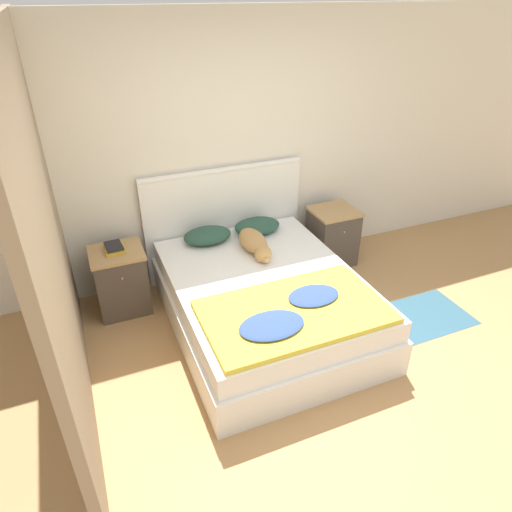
# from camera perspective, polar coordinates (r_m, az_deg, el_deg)

# --- Properties ---
(ground_plane) EXTENTS (16.00, 16.00, 0.00)m
(ground_plane) POSITION_cam_1_polar(r_m,az_deg,el_deg) (3.60, 8.77, -17.69)
(ground_plane) COLOR tan
(wall_back) EXTENTS (9.00, 0.06, 2.55)m
(wall_back) POSITION_cam_1_polar(r_m,az_deg,el_deg) (4.55, -3.85, 12.74)
(wall_back) COLOR silver
(wall_back) RESTS_ON ground_plane
(wall_side_left) EXTENTS (0.06, 3.10, 2.55)m
(wall_side_left) POSITION_cam_1_polar(r_m,az_deg,el_deg) (3.34, -24.50, 3.01)
(wall_side_left) COLOR gray
(wall_side_left) RESTS_ON ground_plane
(bed) EXTENTS (1.59, 2.03, 0.52)m
(bed) POSITION_cam_1_polar(r_m,az_deg,el_deg) (4.07, 1.11, -5.74)
(bed) COLOR white
(bed) RESTS_ON ground_plane
(headboard) EXTENTS (1.67, 0.06, 1.16)m
(headboard) POSITION_cam_1_polar(r_m,az_deg,el_deg) (4.73, -3.93, 4.60)
(headboard) COLOR white
(headboard) RESTS_ON ground_plane
(nightstand_left) EXTENTS (0.48, 0.45, 0.63)m
(nightstand_left) POSITION_cam_1_polar(r_m,az_deg,el_deg) (4.43, -16.52, -2.94)
(nightstand_left) COLOR #4C4238
(nightstand_left) RESTS_ON ground_plane
(nightstand_right) EXTENTS (0.48, 0.45, 0.63)m
(nightstand_right) POSITION_cam_1_polar(r_m,az_deg,el_deg) (5.07, 9.51, 2.49)
(nightstand_right) COLOR #4C4238
(nightstand_right) RESTS_ON ground_plane
(pillow_left) EXTENTS (0.47, 0.33, 0.13)m
(pillow_left) POSITION_cam_1_polar(r_m,az_deg,el_deg) (4.46, -6.10, 2.57)
(pillow_left) COLOR #284C3D
(pillow_left) RESTS_ON bed
(pillow_right) EXTENTS (0.47, 0.33, 0.13)m
(pillow_right) POSITION_cam_1_polar(r_m,az_deg,el_deg) (4.62, 0.15, 3.78)
(pillow_right) COLOR #284C3D
(pillow_right) RESTS_ON bed
(quilt) EXTENTS (1.40, 0.83, 0.08)m
(quilt) POSITION_cam_1_polar(r_m,az_deg,el_deg) (3.49, 4.70, -6.95)
(quilt) COLOR yellow
(quilt) RESTS_ON bed
(dog) EXTENTS (0.23, 0.63, 0.18)m
(dog) POSITION_cam_1_polar(r_m,az_deg,el_deg) (4.26, -0.17, 1.62)
(dog) COLOR tan
(dog) RESTS_ON bed
(book_stack) EXTENTS (0.17, 0.22, 0.05)m
(book_stack) POSITION_cam_1_polar(r_m,az_deg,el_deg) (4.28, -17.28, 0.98)
(book_stack) COLOR gold
(book_stack) RESTS_ON nightstand_left
(rug) EXTENTS (0.94, 0.60, 0.00)m
(rug) POSITION_cam_1_polar(r_m,az_deg,el_deg) (4.57, 19.71, -7.19)
(rug) COLOR #335B70
(rug) RESTS_ON ground_plane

